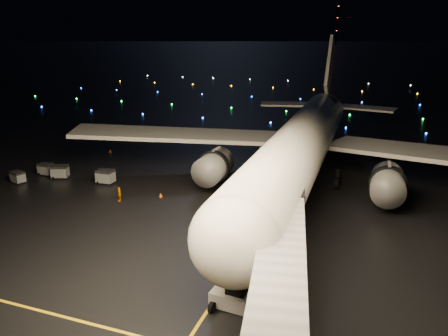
% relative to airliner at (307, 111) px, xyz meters
% --- Properties ---
extents(ground, '(2000.00, 2000.00, 0.00)m').
position_rel_airliner_xyz_m(ground, '(-13.24, 274.05, -9.34)').
color(ground, black).
rests_on(ground, ground).
extents(lane_centre, '(0.25, 80.00, 0.02)m').
position_rel_airliner_xyz_m(lane_centre, '(-1.24, -10.95, -9.33)').
color(lane_centre, gold).
rests_on(lane_centre, ground).
extents(airliner, '(67.26, 64.04, 18.67)m').
position_rel_airliner_xyz_m(airliner, '(0.00, 0.00, 0.00)').
color(airliner, white).
rests_on(airliner, ground).
extents(pushback_tug, '(3.84, 2.23, 1.76)m').
position_rel_airliner_xyz_m(pushback_tug, '(0.61, -30.66, -8.46)').
color(pushback_tug, silver).
rests_on(pushback_tug, ground).
extents(belt_loader, '(6.01, 3.80, 2.84)m').
position_rel_airliner_xyz_m(belt_loader, '(-5.92, -18.79, -7.92)').
color(belt_loader, silver).
rests_on(belt_loader, ground).
extents(crew_c, '(0.82, 1.10, 1.73)m').
position_rel_airliner_xyz_m(crew_c, '(-19.10, -15.49, -8.47)').
color(crew_c, '#FF9100').
rests_on(crew_c, ground).
extents(safety_cone_0, '(0.57, 0.57, 0.52)m').
position_rel_airliner_xyz_m(safety_cone_0, '(-15.17, -12.60, -9.07)').
color(safety_cone_0, orange).
rests_on(safety_cone_0, ground).
extents(safety_cone_1, '(0.48, 0.48, 0.49)m').
position_rel_airliner_xyz_m(safety_cone_1, '(-7.72, -6.09, -9.09)').
color(safety_cone_1, orange).
rests_on(safety_cone_1, ground).
extents(safety_cone_2, '(0.51, 0.51, 0.50)m').
position_rel_airliner_xyz_m(safety_cone_2, '(-12.06, -7.34, -9.09)').
color(safety_cone_2, orange).
rests_on(safety_cone_2, ground).
extents(safety_cone_3, '(0.52, 0.52, 0.53)m').
position_rel_airliner_xyz_m(safety_cone_3, '(-32.91, 3.03, -9.07)').
color(safety_cone_3, orange).
rests_on(safety_cone_3, ground).
extents(radio_mast, '(1.80, 1.80, 64.00)m').
position_rel_airliner_xyz_m(radio_mast, '(-73.24, 714.05, 22.66)').
color(radio_mast, black).
rests_on(radio_mast, ground).
extents(taxiway_lights, '(164.00, 92.00, 0.36)m').
position_rel_airliner_xyz_m(taxiway_lights, '(-13.24, 80.05, -9.16)').
color(taxiway_lights, black).
rests_on(taxiway_lights, ground).
extents(baggage_cart_0, '(2.27, 1.65, 1.86)m').
position_rel_airliner_xyz_m(baggage_cart_0, '(-24.38, -10.62, -8.41)').
color(baggage_cart_0, gray).
rests_on(baggage_cart_0, ground).
extents(baggage_cart_1, '(2.15, 1.67, 1.65)m').
position_rel_airliner_xyz_m(baggage_cart_1, '(-24.92, -10.15, -8.51)').
color(baggage_cart_1, gray).
rests_on(baggage_cart_1, ground).
extents(baggage_cart_2, '(1.93, 1.35, 1.64)m').
position_rel_airliner_xyz_m(baggage_cart_2, '(-34.34, -10.40, -8.52)').
color(baggage_cart_2, gray).
rests_on(baggage_cart_2, ground).
extents(baggage_cart_3, '(2.51, 2.14, 1.81)m').
position_rel_airliner_xyz_m(baggage_cart_3, '(-31.51, -10.89, -8.43)').
color(baggage_cart_3, gray).
rests_on(baggage_cart_3, ground).
extents(baggage_cart_4, '(2.09, 1.71, 1.54)m').
position_rel_airliner_xyz_m(baggage_cart_4, '(-35.51, -14.41, -8.57)').
color(baggage_cart_4, gray).
rests_on(baggage_cart_4, ground).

